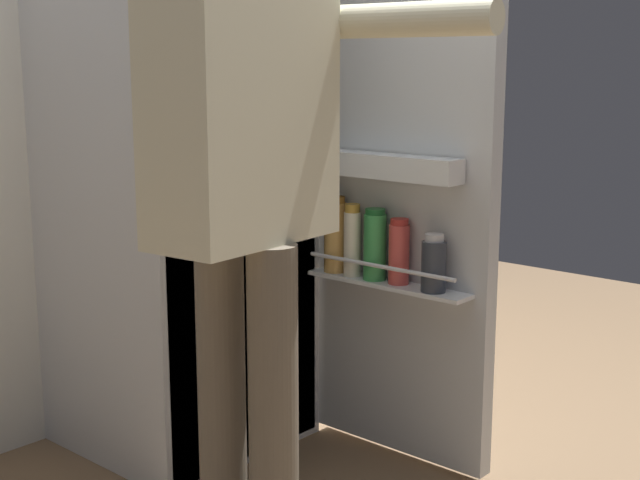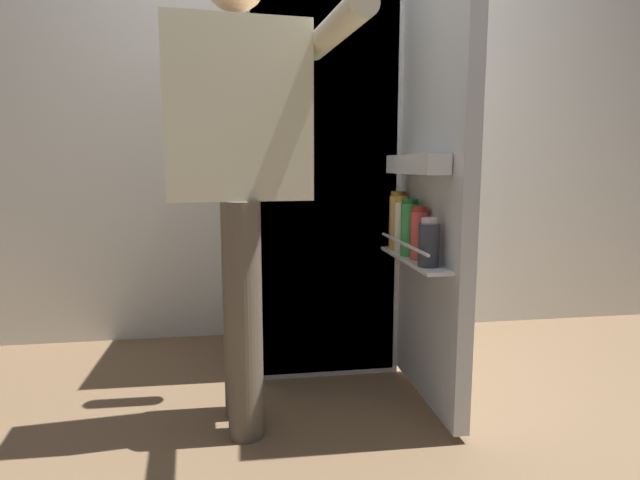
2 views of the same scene
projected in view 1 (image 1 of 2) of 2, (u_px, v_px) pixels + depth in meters
The scene contains 3 objects.
kitchen_wall at pixel (102, 66), 2.95m from camera, with size 4.40×0.10×2.41m, color silver.
refrigerator at pixel (194, 180), 2.77m from camera, with size 0.70×1.26×1.71m.
person at pixel (246, 170), 2.06m from camera, with size 0.59×0.75×1.60m.
Camera 1 is at (-1.77, -1.61, 1.21)m, focal length 49.86 mm.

